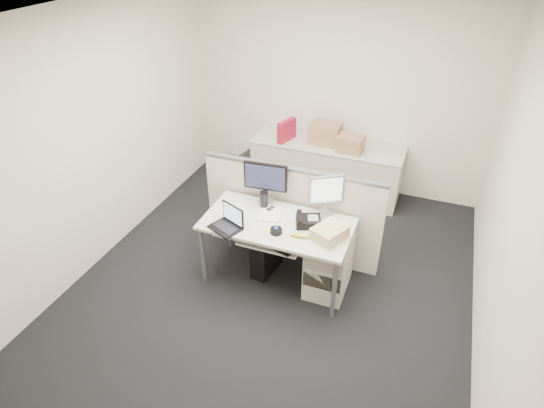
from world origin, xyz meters
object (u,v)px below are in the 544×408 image
at_px(laptop, 224,219).
at_px(desk_phone, 308,221).
at_px(desk, 277,228).
at_px(monitor_main, 266,183).

relative_size(laptop, desk_phone, 1.23).
distance_m(desk, laptop, 0.55).
relative_size(monitor_main, laptop, 1.55).
bearing_deg(laptop, desk_phone, 49.24).
bearing_deg(desk, monitor_main, 128.00).
height_order(desk, desk_phone, desk_phone).
relative_size(desk, laptop, 5.02).
relative_size(desk, monitor_main, 3.24).
bearing_deg(desk_phone, laptop, -174.31).
height_order(desk, monitor_main, monitor_main).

